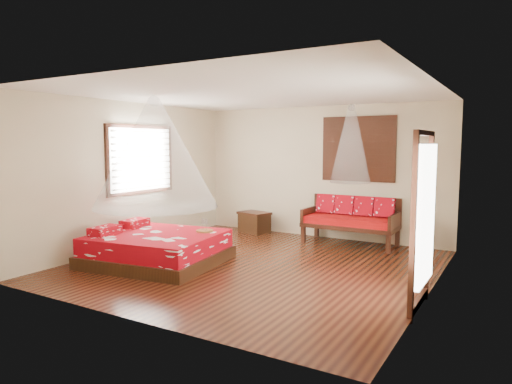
# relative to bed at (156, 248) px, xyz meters

# --- Properties ---
(room) EXTENTS (5.54, 5.54, 2.84)m
(room) POSITION_rel_bed_xyz_m (1.52, 0.70, 1.15)
(room) COLOR black
(room) RESTS_ON ground
(bed) EXTENTS (2.29, 2.12, 0.64)m
(bed) POSITION_rel_bed_xyz_m (0.00, 0.00, 0.00)
(bed) COLOR black
(bed) RESTS_ON floor
(daybed) EXTENTS (1.83, 0.81, 0.95)m
(daybed) POSITION_rel_bed_xyz_m (2.35, 3.09, 0.27)
(daybed) COLOR black
(daybed) RESTS_ON floor
(storage_chest) EXTENTS (0.77, 0.64, 0.47)m
(storage_chest) POSITION_rel_bed_xyz_m (0.05, 3.15, -0.02)
(storage_chest) COLOR black
(storage_chest) RESTS_ON floor
(shutter_panel) EXTENTS (1.52, 0.06, 1.32)m
(shutter_panel) POSITION_rel_bed_xyz_m (2.35, 3.42, 1.65)
(shutter_panel) COLOR black
(shutter_panel) RESTS_ON wall_back
(window_left) EXTENTS (0.10, 1.74, 1.34)m
(window_left) POSITION_rel_bed_xyz_m (-1.19, 0.90, 1.45)
(window_left) COLOR black
(window_left) RESTS_ON wall_left
(glazed_door) EXTENTS (0.08, 1.02, 2.16)m
(glazed_door) POSITION_rel_bed_xyz_m (4.23, 0.10, 0.82)
(glazed_door) COLOR black
(glazed_door) RESTS_ON floor
(wine_tray) EXTENTS (0.29, 0.29, 0.23)m
(wine_tray) POSITION_rel_bed_xyz_m (0.61, 0.54, 0.31)
(wine_tray) COLOR brown
(wine_tray) RESTS_ON bed
(mosquito_net_main) EXTENTS (2.06, 2.06, 1.80)m
(mosquito_net_main) POSITION_rel_bed_xyz_m (0.02, 0.00, 1.60)
(mosquito_net_main) COLOR white
(mosquito_net_main) RESTS_ON ceiling
(mosquito_net_daybed) EXTENTS (0.78, 0.78, 1.50)m
(mosquito_net_daybed) POSITION_rel_bed_xyz_m (2.35, 2.95, 1.75)
(mosquito_net_daybed) COLOR white
(mosquito_net_daybed) RESTS_ON ceiling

